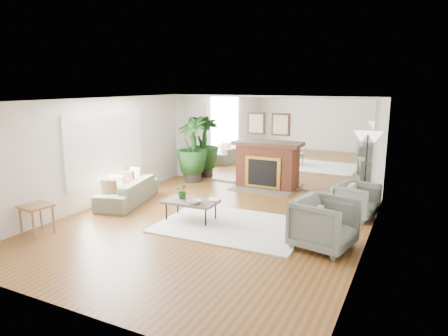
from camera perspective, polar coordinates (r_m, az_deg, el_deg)
The scene contains 18 objects.
ground at distance 8.17m, azimuth -2.34°, elevation -8.15°, with size 7.00×7.00×0.00m, color brown.
wall_left at distance 9.62m, azimuth -18.25°, elevation 2.01°, with size 0.02×7.00×2.50m, color silver.
wall_right at distance 6.94m, azimuth 19.79°, elevation -1.73°, with size 0.02×7.00×2.50m, color silver.
wall_back at distance 10.98m, azimuth 6.39°, elevation 3.70°, with size 6.00×0.02×2.50m, color silver.
mirror_panel at distance 10.96m, azimuth 6.36°, elevation 3.69°, with size 5.40×0.04×2.40m, color silver.
window_panel at distance 9.86m, azimuth -16.54°, elevation 2.94°, with size 0.04×2.40×1.50m, color #B2E09E.
fireplace at distance 10.86m, azimuth 5.90°, elevation 0.46°, with size 1.85×0.83×2.05m.
area_rug at distance 8.10m, azimuth 1.18°, elevation -8.22°, with size 2.89×2.06×0.03m, color white.
coffee_table at distance 8.33m, azimuth -4.76°, elevation -4.87°, with size 1.12×0.68×0.44m.
sofa at distance 9.82m, azimuth -13.58°, elevation -3.28°, with size 1.96×0.77×0.57m, color #6D715A.
armchair_back at distance 8.97m, azimuth 18.35°, elevation -4.43°, with size 0.80×0.82×0.75m, color slate.
armchair_front at distance 7.14m, azimuth 14.11°, elevation -7.74°, with size 0.95×0.98×0.89m, color slate.
side_table at distance 8.32m, azimuth -25.26°, elevation -5.42°, with size 0.57×0.57×0.58m.
potted_ficus at distance 11.60m, azimuth -4.59°, elevation 2.97°, with size 1.11×1.11×1.89m.
floor_lamp at distance 9.09m, azimuth 19.81°, elevation 3.28°, with size 0.59×0.33×1.82m.
tabletop_plant at distance 8.42m, azimuth -5.91°, elevation -3.35°, with size 0.28×0.25×0.31m, color #22551F.
fruit_bowl at distance 8.10m, azimuth -4.30°, elevation -4.83°, with size 0.28×0.28×0.07m, color #91603A.
book at distance 8.35m, azimuth -2.20°, elevation -4.46°, with size 0.22×0.30×0.02m, color #91603A.
Camera 1 is at (3.70, -6.73, 2.80)m, focal length 32.00 mm.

